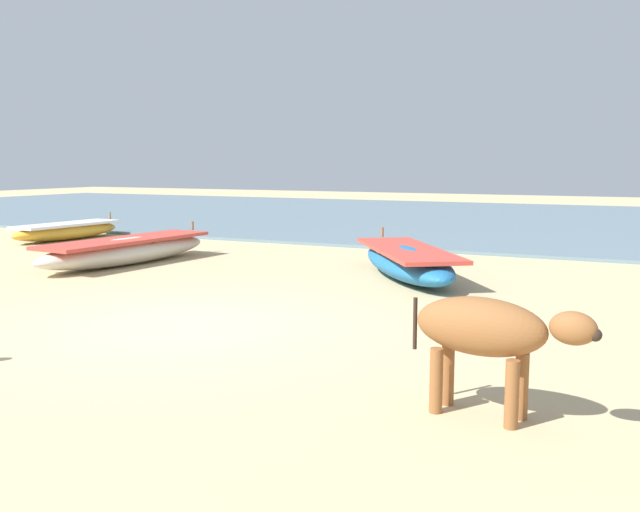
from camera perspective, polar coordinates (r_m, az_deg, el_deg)
The scene contains 6 objects.
ground at distance 9.32m, azimuth -10.88°, elevation -5.54°, with size 80.00×80.00×0.00m, color tan.
sea_water at distance 26.50m, azimuth 14.22°, elevation 2.88°, with size 60.00×20.00×0.08m, color slate.
fishing_boat_2 at distance 15.16m, azimuth -15.37°, elevation 0.47°, with size 1.40×4.61×0.74m.
fishing_boat_3 at distance 20.50m, azimuth -19.80°, elevation 1.95°, with size 1.09×3.52×0.65m.
fishing_boat_4 at distance 12.96m, azimuth 7.07°, elevation -0.44°, with size 3.34×4.08×0.76m.
cow_adult_brown at distance 5.92m, azimuth 13.32°, elevation -6.00°, with size 1.55×0.58×1.00m.
Camera 1 is at (5.52, -7.21, 2.09)m, focal length 39.54 mm.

